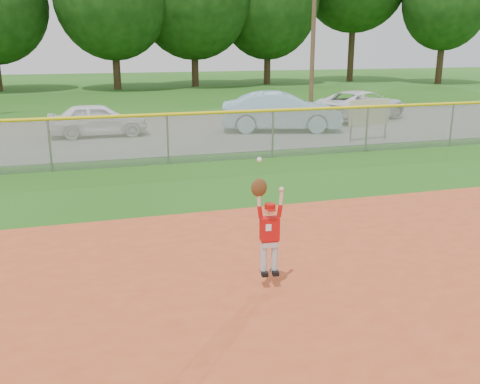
% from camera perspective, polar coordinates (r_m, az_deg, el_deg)
% --- Properties ---
extents(ground, '(120.00, 120.00, 0.00)m').
position_cam_1_polar(ground, '(7.18, 5.92, -14.19)').
color(ground, '#1E5112').
rests_on(ground, ground).
extents(parking_strip, '(44.00, 10.00, 0.03)m').
position_cam_1_polar(parking_strip, '(22.15, -10.17, 6.27)').
color(parking_strip, slate).
rests_on(parking_strip, ground).
extents(car_white_a, '(3.74, 1.52, 1.27)m').
position_cam_1_polar(car_white_a, '(21.51, -14.88, 7.48)').
color(car_white_a, white).
rests_on(car_white_a, parking_strip).
extents(car_blue, '(5.07, 2.93, 1.58)m').
position_cam_1_polar(car_blue, '(22.03, 4.40, 8.54)').
color(car_blue, '#8EBBD4').
rests_on(car_blue, parking_strip).
extents(car_white_b, '(5.39, 4.07, 1.36)m').
position_cam_1_polar(car_white_b, '(25.89, 12.81, 9.03)').
color(car_white_b, white).
rests_on(car_white_b, parking_strip).
extents(sponsor_sign, '(1.73, 0.24, 1.54)m').
position_cam_1_polar(sponsor_sign, '(20.42, 13.63, 8.14)').
color(sponsor_sign, gray).
rests_on(sponsor_sign, ground).
extents(outfield_fence, '(40.06, 0.10, 1.55)m').
position_cam_1_polar(outfield_fence, '(16.14, -7.73, 6.02)').
color(outfield_fence, gray).
rests_on(outfield_fence, ground).
extents(power_lines, '(19.40, 0.24, 9.00)m').
position_cam_1_polar(power_lines, '(27.96, -10.07, 17.80)').
color(power_lines, '#4C3823').
rests_on(power_lines, ground).
extents(ballplayer, '(0.49, 0.22, 1.78)m').
position_cam_1_polar(ballplayer, '(7.78, 3.01, -3.80)').
color(ballplayer, silver).
rests_on(ballplayer, ground).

